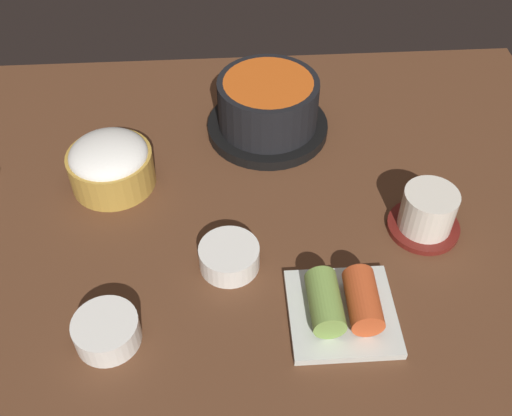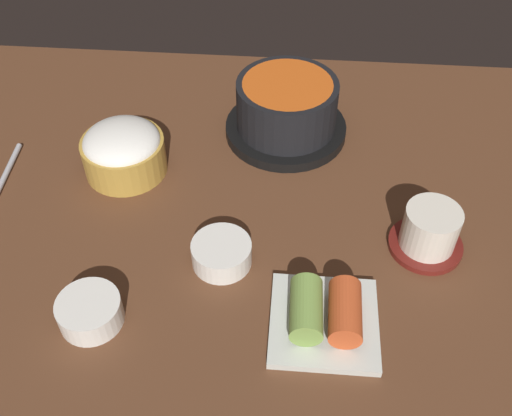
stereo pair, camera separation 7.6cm
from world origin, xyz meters
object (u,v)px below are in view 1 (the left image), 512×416
(stone_pot, at_px, (268,108))
(tea_cup_with_saucer, at_px, (427,213))
(kimchi_plate, at_px, (343,306))
(rice_bowl, at_px, (110,163))
(banchan_cup_center, at_px, (229,256))
(side_bowl_near, at_px, (107,330))

(stone_pot, height_order, tea_cup_with_saucer, stone_pot)
(tea_cup_with_saucer, height_order, kimchi_plate, tea_cup_with_saucer)
(rice_bowl, xyz_separation_m, banchan_cup_center, (0.16, -0.16, -0.02))
(tea_cup_with_saucer, bearing_deg, side_bowl_near, -160.18)
(stone_pot, relative_size, rice_bowl, 1.58)
(tea_cup_with_saucer, xyz_separation_m, kimchi_plate, (-0.13, -0.13, -0.01))
(rice_bowl, height_order, tea_cup_with_saucer, rice_bowl)
(stone_pot, xyz_separation_m, banchan_cup_center, (-0.07, -0.26, -0.03))
(banchan_cup_center, relative_size, kimchi_plate, 0.61)
(side_bowl_near, bearing_deg, rice_bowl, 94.25)
(tea_cup_with_saucer, height_order, side_bowl_near, tea_cup_with_saucer)
(stone_pot, height_order, banchan_cup_center, stone_pot)
(rice_bowl, bearing_deg, stone_pot, 24.29)
(rice_bowl, distance_m, banchan_cup_center, 0.22)
(rice_bowl, height_order, side_bowl_near, rice_bowl)
(rice_bowl, height_order, banchan_cup_center, rice_bowl)
(rice_bowl, relative_size, tea_cup_with_saucer, 1.24)
(banchan_cup_center, bearing_deg, stone_pot, 75.50)
(tea_cup_with_saucer, height_order, banchan_cup_center, tea_cup_with_saucer)
(tea_cup_with_saucer, relative_size, kimchi_plate, 0.76)
(stone_pot, distance_m, banchan_cup_center, 0.27)
(tea_cup_with_saucer, bearing_deg, kimchi_plate, -135.27)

